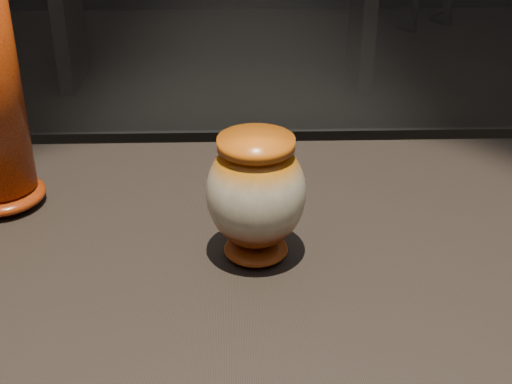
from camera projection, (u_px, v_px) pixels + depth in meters
main_vase at (256, 194)px, 0.94m from camera, size 0.17×0.17×0.18m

